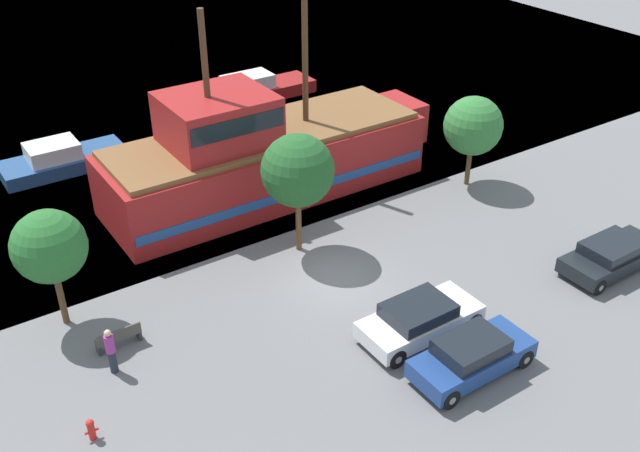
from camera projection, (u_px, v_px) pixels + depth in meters
ground_plane at (332, 278)px, 28.73m from camera, size 160.00×160.00×0.00m
water_surface at (36, 26)px, 60.01m from camera, size 80.00×80.00×0.00m
pirate_ship at (262, 155)px, 33.88m from camera, size 16.82×5.13×10.35m
moored_boat_dockside at (61, 159)px, 36.83m from camera, size 6.30×2.51×1.53m
moored_boat_outer at (254, 90)px, 45.43m from camera, size 7.70×2.38×1.63m
parked_car_curb_front at (472, 356)px, 23.66m from camera, size 4.36×1.85×1.46m
parked_car_curb_mid at (420, 319)px, 25.39m from camera, size 4.56×2.01×1.37m
parked_car_curb_rear at (612, 255)px, 28.97m from camera, size 4.68×1.94×1.32m
fire_hydrant at (91, 429)px, 21.36m from camera, size 0.42×0.25×0.76m
bench_promenade_east at (119, 337)px, 24.94m from camera, size 1.58×0.45×0.85m
pedestrian_walking_near at (111, 351)px, 23.62m from camera, size 0.32×0.32×1.78m
tree_row_east at (49, 247)px, 24.62m from camera, size 2.62×2.62×4.64m
tree_row_mideast at (298, 171)px, 28.65m from camera, size 3.02×3.02×5.27m
tree_row_midwest at (473, 126)px, 34.11m from camera, size 2.85×2.85×4.55m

